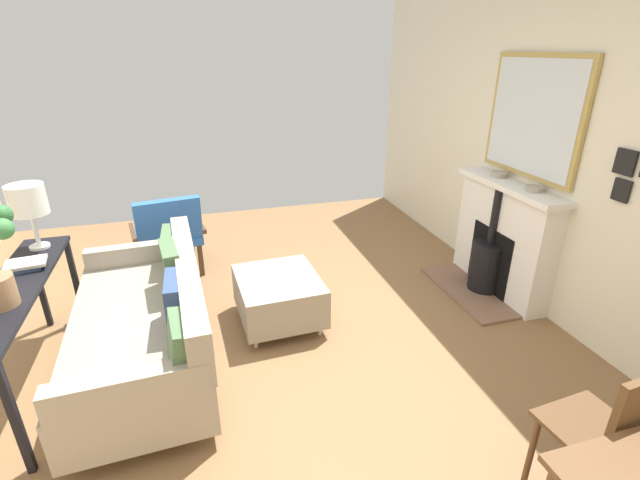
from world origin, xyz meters
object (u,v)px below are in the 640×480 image
Objects in this scene: table_lamp_near_end at (28,201)px; book_stack at (24,265)px; fireplace at (499,244)px; armchair_accent at (169,231)px; mantel_bowl_near at (499,174)px; mantel_bowl_far at (534,188)px; dining_chair_near_fireplace at (613,430)px; ottoman at (279,295)px; sofa at (149,323)px; console_table at (18,300)px.

table_lamp_near_end is 1.81× the size of book_stack.
table_lamp_near_end is (3.81, -0.34, 0.66)m from fireplace.
armchair_accent is at bearing -136.09° from table_lamp_near_end.
mantel_bowl_far is (0.00, 0.46, -0.00)m from mantel_bowl_near.
dining_chair_near_fireplace is at bearing 65.59° from fireplace.
book_stack reaches higher than ottoman.
ottoman is 1.45m from armchair_accent.
mantel_bowl_far is at bearing -180.00° from sofa.
mantel_bowl_far is at bearing -118.10° from dining_chair_near_fireplace.
sofa is 1.44m from armchair_accent.
sofa reaches higher than console_table.
console_table is at bearing 58.93° from armchair_accent.
mantel_bowl_near reaches higher than armchair_accent.
ottoman is 1.58× the size of table_lamp_near_end.
book_stack is at bearing 89.90° from table_lamp_near_end.
armchair_accent reaches higher than sofa.
console_table is 3.40m from dining_chair_near_fireplace.
mantel_bowl_near is 2.54m from dining_chair_near_fireplace.
book_stack is (0.00, 0.36, -0.33)m from table_lamp_near_end.
console_table is at bearing 3.97° from fireplace.
dining_chair_near_fireplace is at bearing 139.51° from sofa.
dining_chair_near_fireplace reaches higher than sofa.
table_lamp_near_end is at bearing -2.02° from mantel_bowl_near.
fireplace is at bearing 174.93° from table_lamp_near_end.
sofa is (3.07, 0.26, -0.12)m from fireplace.
mantel_bowl_far is at bearing 172.22° from ottoman.
armchair_accent is 0.93× the size of dining_chair_near_fireplace.
mantel_bowl_far reaches higher than armchair_accent.
console_table is (0.74, 0.00, 0.32)m from sofa.
mantel_bowl_far is at bearing 171.16° from table_lamp_near_end.
fireplace is 0.75× the size of console_table.
mantel_bowl_near is at bearing -171.53° from sofa.
console_table is at bearing 0.07° from mantel_bowl_far.
sofa is at bearing 162.28° from book_stack.
console_table reaches higher than ottoman.
table_lamp_near_end is at bearing -10.12° from ottoman.
dining_chair_near_fireplace is (0.97, 2.28, -0.54)m from mantel_bowl_near.
console_table is 1.74× the size of dining_chair_near_fireplace.
mantel_bowl_near is at bearing -97.90° from fireplace.
fireplace is 3.88m from table_lamp_near_end.
mantel_bowl_far is 0.16× the size of armchair_accent.
armchair_accent is (0.87, -1.14, 0.23)m from ottoman.
ottoman is at bearing -0.79° from fireplace.
book_stack is at bearing -35.61° from dining_chair_near_fireplace.
mantel_bowl_near reaches higher than fireplace.
armchair_accent is 1.77× the size of table_lamp_near_end.
mantel_bowl_far is at bearing 90.00° from mantel_bowl_near.
sofa is at bearing 8.47° from mantel_bowl_near.
sofa is 7.07× the size of book_stack.
table_lamp_near_end reaches higher than mantel_bowl_near.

